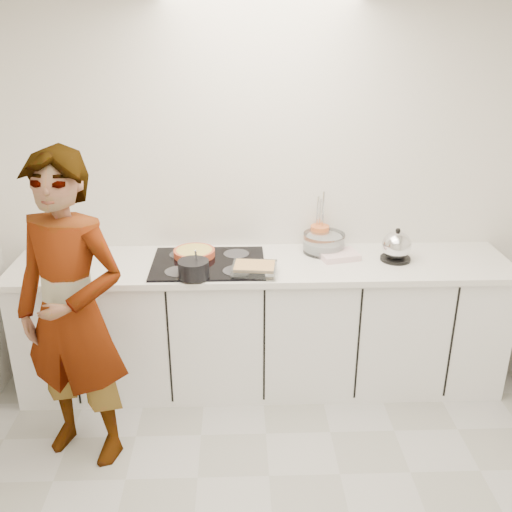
{
  "coord_description": "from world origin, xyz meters",
  "views": [
    {
      "loc": [
        -0.16,
        -2.12,
        2.36
      ],
      "look_at": [
        -0.05,
        1.05,
        1.05
      ],
      "focal_mm": 40.0,
      "sensor_mm": 36.0,
      "label": 1
    }
  ],
  "objects_px": {
    "mixing_bowl": "(324,244)",
    "cook": "(72,314)",
    "hob": "(208,263)",
    "tart_dish": "(194,252)",
    "saucepan": "(194,269)",
    "utensil_crock": "(319,237)",
    "baking_dish": "(254,268)",
    "kettle": "(396,247)"
  },
  "relations": [
    {
      "from": "mixing_bowl",
      "to": "cook",
      "type": "distance_m",
      "value": 1.69
    },
    {
      "from": "hob",
      "to": "tart_dish",
      "type": "bearing_deg",
      "value": 131.35
    },
    {
      "from": "cook",
      "to": "hob",
      "type": "bearing_deg",
      "value": 61.53
    },
    {
      "from": "saucepan",
      "to": "cook",
      "type": "bearing_deg",
      "value": -146.68
    },
    {
      "from": "hob",
      "to": "utensil_crock",
      "type": "bearing_deg",
      "value": 19.53
    },
    {
      "from": "hob",
      "to": "saucepan",
      "type": "distance_m",
      "value": 0.24
    },
    {
      "from": "utensil_crock",
      "to": "cook",
      "type": "height_order",
      "value": "cook"
    },
    {
      "from": "baking_dish",
      "to": "kettle",
      "type": "xyz_separation_m",
      "value": [
        0.93,
        0.2,
        0.05
      ]
    },
    {
      "from": "hob",
      "to": "kettle",
      "type": "height_order",
      "value": "kettle"
    },
    {
      "from": "saucepan",
      "to": "tart_dish",
      "type": "bearing_deg",
      "value": 93.31
    },
    {
      "from": "saucepan",
      "to": "utensil_crock",
      "type": "distance_m",
      "value": 0.96
    },
    {
      "from": "kettle",
      "to": "tart_dish",
      "type": "bearing_deg",
      "value": 176.45
    },
    {
      "from": "cook",
      "to": "utensil_crock",
      "type": "bearing_deg",
      "value": 51.27
    },
    {
      "from": "saucepan",
      "to": "kettle",
      "type": "distance_m",
      "value": 1.32
    },
    {
      "from": "tart_dish",
      "to": "cook",
      "type": "relative_size",
      "value": 0.19
    },
    {
      "from": "baking_dish",
      "to": "cook",
      "type": "height_order",
      "value": "cook"
    },
    {
      "from": "utensil_crock",
      "to": "saucepan",
      "type": "bearing_deg",
      "value": -149.46
    },
    {
      "from": "hob",
      "to": "tart_dish",
      "type": "relative_size",
      "value": 2.1
    },
    {
      "from": "mixing_bowl",
      "to": "cook",
      "type": "height_order",
      "value": "cook"
    },
    {
      "from": "kettle",
      "to": "hob",
      "type": "bearing_deg",
      "value": -178.66
    },
    {
      "from": "utensil_crock",
      "to": "baking_dish",
      "type": "bearing_deg",
      "value": -136.46
    },
    {
      "from": "hob",
      "to": "cook",
      "type": "relative_size",
      "value": 0.4
    },
    {
      "from": "tart_dish",
      "to": "utensil_crock",
      "type": "relative_size",
      "value": 2.14
    },
    {
      "from": "mixing_bowl",
      "to": "kettle",
      "type": "bearing_deg",
      "value": -19.79
    },
    {
      "from": "hob",
      "to": "tart_dish",
      "type": "distance_m",
      "value": 0.15
    },
    {
      "from": "mixing_bowl",
      "to": "hob",
      "type": "bearing_deg",
      "value": -166.16
    },
    {
      "from": "hob",
      "to": "baking_dish",
      "type": "bearing_deg",
      "value": -30.31
    },
    {
      "from": "utensil_crock",
      "to": "cook",
      "type": "distance_m",
      "value": 1.72
    },
    {
      "from": "baking_dish",
      "to": "kettle",
      "type": "relative_size",
      "value": 1.32
    },
    {
      "from": "tart_dish",
      "to": "utensil_crock",
      "type": "bearing_deg",
      "value": 10.44
    },
    {
      "from": "hob",
      "to": "mixing_bowl",
      "type": "xyz_separation_m",
      "value": [
        0.77,
        0.19,
        0.05
      ]
    },
    {
      "from": "hob",
      "to": "saucepan",
      "type": "bearing_deg",
      "value": -109.25
    },
    {
      "from": "saucepan",
      "to": "cook",
      "type": "relative_size",
      "value": 0.14
    },
    {
      "from": "mixing_bowl",
      "to": "utensil_crock",
      "type": "height_order",
      "value": "utensil_crock"
    },
    {
      "from": "hob",
      "to": "tart_dish",
      "type": "xyz_separation_m",
      "value": [
        -0.1,
        0.11,
        0.03
      ]
    },
    {
      "from": "tart_dish",
      "to": "saucepan",
      "type": "relative_size",
      "value": 1.4
    },
    {
      "from": "tart_dish",
      "to": "hob",
      "type": "bearing_deg",
      "value": -48.65
    },
    {
      "from": "baking_dish",
      "to": "cook",
      "type": "bearing_deg",
      "value": -155.02
    },
    {
      "from": "utensil_crock",
      "to": "kettle",
      "type": "bearing_deg",
      "value": -26.93
    },
    {
      "from": "saucepan",
      "to": "utensil_crock",
      "type": "bearing_deg",
      "value": 30.54
    },
    {
      "from": "hob",
      "to": "cook",
      "type": "bearing_deg",
      "value": -137.98
    },
    {
      "from": "tart_dish",
      "to": "baking_dish",
      "type": "distance_m",
      "value": 0.48
    }
  ]
}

